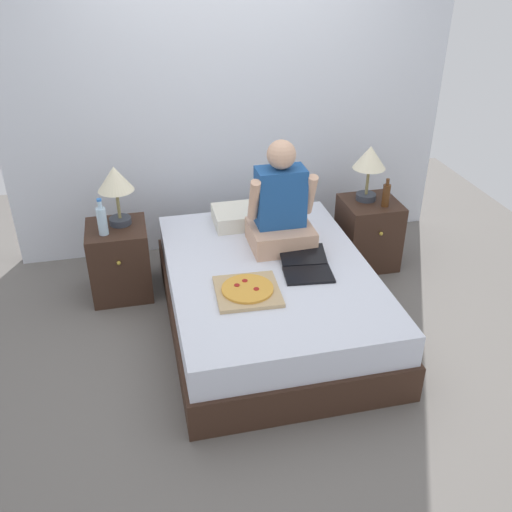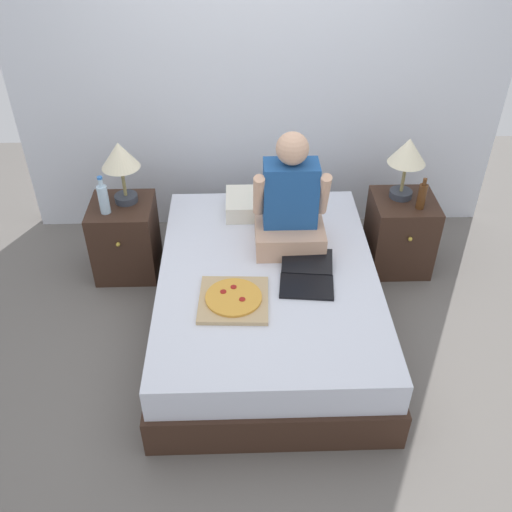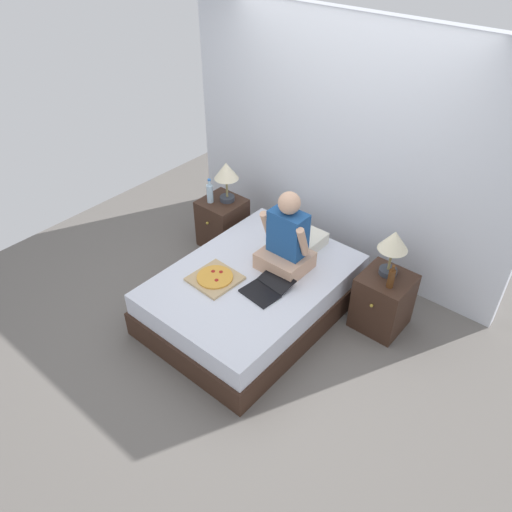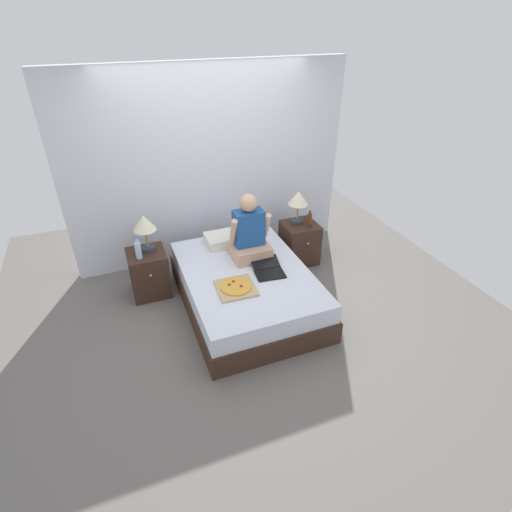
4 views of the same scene
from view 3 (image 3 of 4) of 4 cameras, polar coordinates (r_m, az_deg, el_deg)
ground_plane at (r=4.88m, az=-0.33°, el=-6.41°), size 5.65×5.65×0.00m
wall_back at (r=5.08m, az=9.64°, el=12.10°), size 3.65×0.12×2.50m
bed at (r=4.72m, az=-0.34°, el=-4.38°), size 1.39×1.94×0.47m
nightstand_left at (r=5.61m, az=-3.84°, el=3.83°), size 0.44×0.47×0.56m
lamp_on_left_nightstand at (r=5.31m, az=-3.42°, el=9.39°), size 0.26×0.26×0.45m
water_bottle at (r=5.40m, az=-5.29°, el=7.20°), size 0.07×0.07×0.28m
nightstand_right at (r=4.72m, az=14.29°, el=-5.04°), size 0.44×0.47×0.56m
lamp_on_right_nightstand at (r=4.39m, az=15.45°, el=1.37°), size 0.26×0.26×0.45m
beer_bottle at (r=4.38m, az=15.20°, el=-2.45°), size 0.06×0.06×0.23m
pillow at (r=4.97m, az=4.77°, el=2.29°), size 0.52×0.34×0.12m
person_seated at (r=4.50m, az=3.51°, el=1.71°), size 0.47×0.40×0.78m
laptop at (r=4.38m, az=1.08°, el=-3.80°), size 0.36×0.45×0.07m
pizza_box at (r=4.51m, az=-4.71°, el=-2.54°), size 0.42×0.42×0.04m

